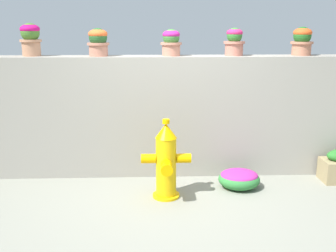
{
  "coord_description": "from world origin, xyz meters",
  "views": [
    {
      "loc": [
        -0.21,
        -4.23,
        2.01
      ],
      "look_at": [
        -0.02,
        0.89,
        0.71
      ],
      "focal_mm": 43.02,
      "sensor_mm": 36.0,
      "label": 1
    }
  ],
  "objects_px": {
    "potted_plant_4": "(234,41)",
    "flower_bush_left": "(239,178)",
    "potted_plant_5": "(302,40)",
    "potted_plant_1": "(30,37)",
    "potted_plant_3": "(171,41)",
    "potted_plant_2": "(98,41)",
    "fire_hydrant": "(166,162)"
  },
  "relations": [
    {
      "from": "potted_plant_5",
      "to": "fire_hydrant",
      "type": "bearing_deg",
      "value": -154.29
    },
    {
      "from": "potted_plant_3",
      "to": "potted_plant_4",
      "type": "xyz_separation_m",
      "value": [
        0.83,
        0.02,
        0.01
      ]
    },
    {
      "from": "potted_plant_2",
      "to": "flower_bush_left",
      "type": "relative_size",
      "value": 0.68
    },
    {
      "from": "flower_bush_left",
      "to": "potted_plant_5",
      "type": "bearing_deg",
      "value": 35.0
    },
    {
      "from": "potted_plant_2",
      "to": "fire_hydrant",
      "type": "bearing_deg",
      "value": -44.57
    },
    {
      "from": "potted_plant_2",
      "to": "potted_plant_5",
      "type": "distance_m",
      "value": 2.67
    },
    {
      "from": "potted_plant_1",
      "to": "potted_plant_3",
      "type": "relative_size",
      "value": 1.22
    },
    {
      "from": "potted_plant_5",
      "to": "potted_plant_3",
      "type": "bearing_deg",
      "value": -178.83
    },
    {
      "from": "fire_hydrant",
      "to": "potted_plant_1",
      "type": "bearing_deg",
      "value": 152.58
    },
    {
      "from": "potted_plant_3",
      "to": "potted_plant_5",
      "type": "height_order",
      "value": "potted_plant_5"
    },
    {
      "from": "potted_plant_2",
      "to": "potted_plant_4",
      "type": "xyz_separation_m",
      "value": [
        1.76,
        0.03,
        -0.01
      ]
    },
    {
      "from": "potted_plant_1",
      "to": "potted_plant_3",
      "type": "bearing_deg",
      "value": -1.51
    },
    {
      "from": "fire_hydrant",
      "to": "flower_bush_left",
      "type": "xyz_separation_m",
      "value": [
        0.93,
        0.25,
        -0.31
      ]
    },
    {
      "from": "potted_plant_2",
      "to": "potted_plant_5",
      "type": "bearing_deg",
      "value": 1.0
    },
    {
      "from": "potted_plant_2",
      "to": "fire_hydrant",
      "type": "height_order",
      "value": "potted_plant_2"
    },
    {
      "from": "potted_plant_2",
      "to": "flower_bush_left",
      "type": "xyz_separation_m",
      "value": [
        1.77,
        -0.58,
        -1.68
      ]
    },
    {
      "from": "potted_plant_2",
      "to": "flower_bush_left",
      "type": "bearing_deg",
      "value": -18.08
    },
    {
      "from": "potted_plant_4",
      "to": "potted_plant_5",
      "type": "xyz_separation_m",
      "value": [
        0.9,
        0.02,
        0.01
      ]
    },
    {
      "from": "flower_bush_left",
      "to": "fire_hydrant",
      "type": "bearing_deg",
      "value": -164.83
    },
    {
      "from": "potted_plant_3",
      "to": "fire_hydrant",
      "type": "bearing_deg",
      "value": -96.43
    },
    {
      "from": "potted_plant_3",
      "to": "potted_plant_4",
      "type": "bearing_deg",
      "value": 1.18
    },
    {
      "from": "potted_plant_4",
      "to": "fire_hydrant",
      "type": "distance_m",
      "value": 1.85
    },
    {
      "from": "potted_plant_5",
      "to": "flower_bush_left",
      "type": "distance_m",
      "value": 2.01
    },
    {
      "from": "potted_plant_4",
      "to": "flower_bush_left",
      "type": "distance_m",
      "value": 1.78
    },
    {
      "from": "potted_plant_4",
      "to": "fire_hydrant",
      "type": "xyz_separation_m",
      "value": [
        -0.92,
        -0.86,
        -1.36
      ]
    },
    {
      "from": "potted_plant_1",
      "to": "flower_bush_left",
      "type": "xyz_separation_m",
      "value": [
        2.64,
        -0.64,
        -1.72
      ]
    },
    {
      "from": "potted_plant_4",
      "to": "fire_hydrant",
      "type": "bearing_deg",
      "value": -136.99
    },
    {
      "from": "potted_plant_4",
      "to": "flower_bush_left",
      "type": "height_order",
      "value": "potted_plant_4"
    },
    {
      "from": "potted_plant_3",
      "to": "potted_plant_1",
      "type": "bearing_deg",
      "value": 178.49
    },
    {
      "from": "potted_plant_3",
      "to": "potted_plant_4",
      "type": "height_order",
      "value": "potted_plant_4"
    },
    {
      "from": "potted_plant_4",
      "to": "potted_plant_5",
      "type": "distance_m",
      "value": 0.9
    },
    {
      "from": "potted_plant_1",
      "to": "potted_plant_5",
      "type": "bearing_deg",
      "value": -0.2
    }
  ]
}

